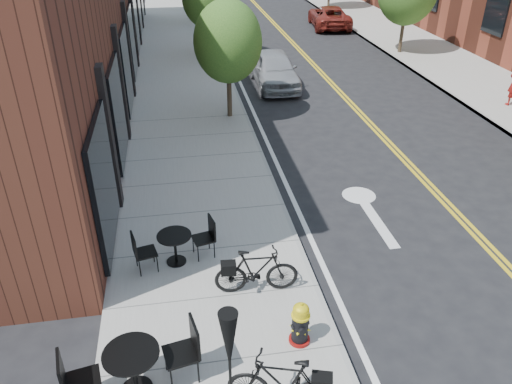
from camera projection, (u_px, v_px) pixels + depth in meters
ground at (318, 290)px, 9.56m from camera, size 120.00×120.00×0.00m
sidewalk_near at (188, 109)px, 17.77m from camera, size 4.00×70.00×0.12m
sidewalk_far at (496, 91)px, 19.50m from camera, size 4.00×70.00×0.12m
tree_near_a at (228, 42)px, 15.84m from camera, size 2.20×2.20×3.81m
fire_hydrant at (300, 324)px, 8.10m from camera, size 0.44×0.44×0.82m
bicycle_left at (283, 384)px, 6.98m from camera, size 1.67×0.90×0.96m
bicycle_right at (257, 271)px, 9.14m from camera, size 1.58×0.53×0.93m
bistro_set_b at (133, 366)px, 7.20m from camera, size 1.94×0.97×1.02m
bistro_set_c at (175, 244)px, 9.91m from camera, size 1.63×0.83×0.86m
patio_umbrella at (229, 350)px, 6.14m from camera, size 0.35×0.35×2.15m
parked_car_a at (274, 69)px, 19.92m from camera, size 1.67×4.05×1.37m
parked_car_b at (226, 21)px, 28.19m from camera, size 1.40×3.88×1.27m
parked_car_c at (215, 1)px, 33.68m from camera, size 2.15×4.87×1.39m
parked_car_far at (329, 17)px, 29.44m from camera, size 2.58×4.68×1.24m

